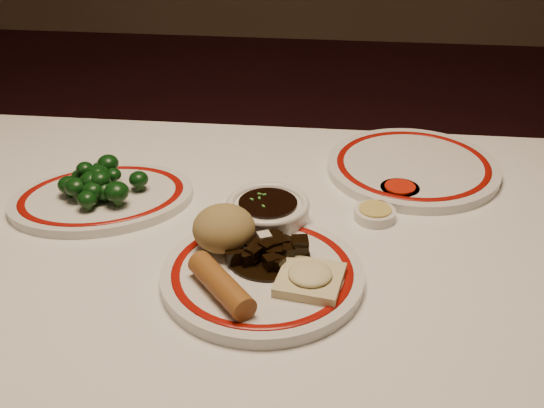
{
  "coord_description": "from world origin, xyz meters",
  "views": [
    {
      "loc": [
        0.15,
        -0.78,
        1.3
      ],
      "look_at": [
        0.06,
        0.06,
        0.8
      ],
      "focal_mm": 45.0,
      "sensor_mm": 36.0,
      "label": 1
    }
  ],
  "objects": [
    {
      "name": "spring_roll",
      "position": [
        0.01,
        -0.11,
        0.78
      ],
      "size": [
        0.1,
        0.11,
        0.03
      ],
      "primitive_type": "cylinder",
      "rotation": [
        1.57,
        0.0,
        0.68
      ],
      "color": "#955A24",
      "rests_on": "main_plate"
    },
    {
      "name": "main_plate",
      "position": [
        0.06,
        -0.06,
        0.76
      ],
      "size": [
        0.31,
        0.31,
        0.02
      ],
      "color": "silver",
      "rests_on": "dining_table"
    },
    {
      "name": "mustard_dish",
      "position": [
        0.21,
        0.12,
        0.76
      ],
      "size": [
        0.06,
        0.06,
        0.02
      ],
      "color": "silver",
      "rests_on": "dining_table"
    },
    {
      "name": "broccoli_plate",
      "position": [
        -0.22,
        0.12,
        0.76
      ],
      "size": [
        0.35,
        0.33,
        0.02
      ],
      "color": "silver",
      "rests_on": "dining_table"
    },
    {
      "name": "dining_table",
      "position": [
        0.0,
        0.0,
        0.66
      ],
      "size": [
        1.2,
        0.9,
        0.75
      ],
      "color": "white",
      "rests_on": "ground"
    },
    {
      "name": "stirfry_heap",
      "position": [
        0.06,
        -0.03,
        0.78
      ],
      "size": [
        0.12,
        0.12,
        0.03
      ],
      "color": "black",
      "rests_on": "main_plate"
    },
    {
      "name": "sweet_sour_dish",
      "position": [
        0.25,
        0.2,
        0.76
      ],
      "size": [
        0.06,
        0.06,
        0.02
      ],
      "color": "silver",
      "rests_on": "dining_table"
    },
    {
      "name": "soy_bowl",
      "position": [
        0.05,
        0.08,
        0.77
      ],
      "size": [
        0.12,
        0.12,
        0.04
      ],
      "color": "silver",
      "rests_on": "dining_table"
    },
    {
      "name": "broccoli_pile",
      "position": [
        -0.22,
        0.12,
        0.79
      ],
      "size": [
        0.14,
        0.12,
        0.05
      ],
      "color": "#23471C",
      "rests_on": "broccoli_plate"
    },
    {
      "name": "fried_wonton",
      "position": [
        0.12,
        -0.08,
        0.78
      ],
      "size": [
        0.09,
        0.09,
        0.02
      ],
      "color": "beige",
      "rests_on": "main_plate"
    },
    {
      "name": "rice_mound",
      "position": [
        -0.0,
        -0.01,
        0.8
      ],
      "size": [
        0.09,
        0.09,
        0.06
      ],
      "primitive_type": "ellipsoid",
      "color": "#997E48",
      "rests_on": "main_plate"
    },
    {
      "name": "far_plate",
      "position": [
        0.28,
        0.29,
        0.76
      ],
      "size": [
        0.35,
        0.35,
        0.02
      ],
      "color": "silver",
      "rests_on": "dining_table"
    }
  ]
}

